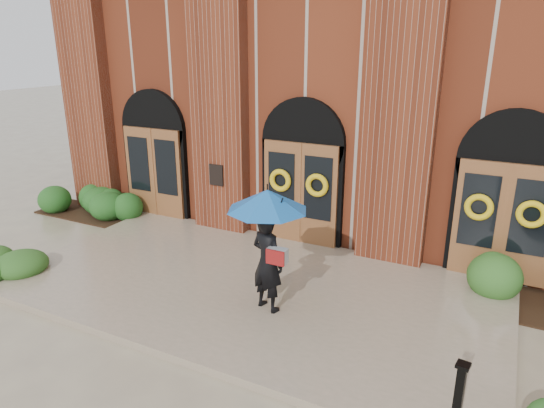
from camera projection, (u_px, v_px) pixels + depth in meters
The scene contains 7 objects.
ground at pixel (246, 294), 9.92m from camera, with size 90.00×90.00×0.00m, color tan.
landing at pixel (249, 287), 10.03m from camera, with size 10.00×5.30×0.15m, color tan.
church_building at pixel (373, 86), 16.25m from camera, with size 16.20×12.53×7.00m.
man_with_umbrella at pixel (268, 227), 8.59m from camera, with size 1.81×1.81×2.32m.
metal_post at pixel (458, 402), 5.86m from camera, with size 0.18×0.18×1.16m.
hedge_wall_left at pixel (90, 202), 14.38m from camera, with size 3.01×1.20×0.77m, color #1E4D19.
hedge_front_left at pixel (5, 265), 10.59m from camera, with size 1.51×1.30×0.54m, color #29541D.
Camera 1 is at (4.44, -7.65, 4.90)m, focal length 32.00 mm.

